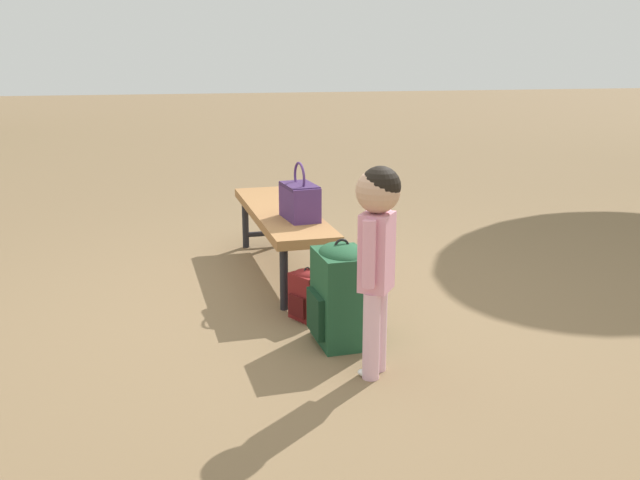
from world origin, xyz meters
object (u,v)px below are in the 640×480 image
(park_bench, at_px, (282,217))
(handbag, at_px, (300,200))
(backpack_large, at_px, (341,291))
(child_standing, at_px, (377,238))
(backpack_small, at_px, (307,293))

(park_bench, height_order, handbag, handbag)
(park_bench, bearing_deg, backpack_large, 6.06)
(handbag, bearing_deg, child_standing, 5.63)
(park_bench, relative_size, handbag, 4.41)
(child_standing, height_order, backpack_small, child_standing)
(handbag, bearing_deg, backpack_small, -5.74)
(backpack_large, xyz_separation_m, backpack_small, (-0.36, -0.12, -0.13))
(backpack_small, bearing_deg, child_standing, 14.09)
(handbag, bearing_deg, park_bench, -165.87)
(park_bench, relative_size, child_standing, 1.61)
(park_bench, height_order, backpack_large, backpack_large)
(handbag, relative_size, backpack_large, 0.65)
(park_bench, xyz_separation_m, child_standing, (1.65, 0.21, 0.28))
(backpack_small, bearing_deg, park_bench, -178.97)
(child_standing, height_order, backpack_large, child_standing)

